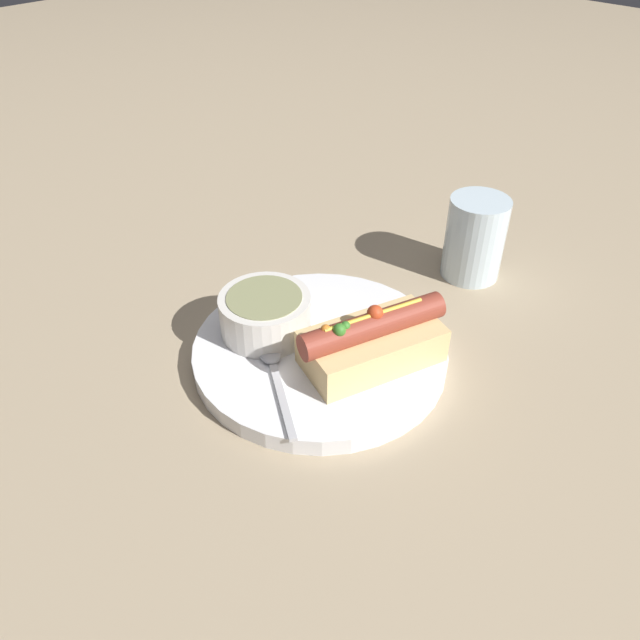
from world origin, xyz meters
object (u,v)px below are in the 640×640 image
object	(u,v)px
hot_dog	(372,341)
soup_bowl	(265,312)
drinking_glass	(475,238)
spoon	(273,365)

from	to	relation	value
hot_dog	soup_bowl	world-z (taller)	hot_dog
soup_bowl	drinking_glass	size ratio (longest dim) A/B	0.94
soup_bowl	drinking_glass	distance (m)	0.30
spoon	drinking_glass	size ratio (longest dim) A/B	1.21
drinking_glass	spoon	bearing A→B (deg)	174.31
soup_bowl	hot_dog	bearing A→B (deg)	-69.84
hot_dog	drinking_glass	xyz separation A→B (m)	(0.24, 0.03, 0.01)
hot_dog	spoon	bearing A→B (deg)	159.46
spoon	drinking_glass	world-z (taller)	drinking_glass
soup_bowl	spoon	xyz separation A→B (m)	(-0.04, -0.05, -0.02)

